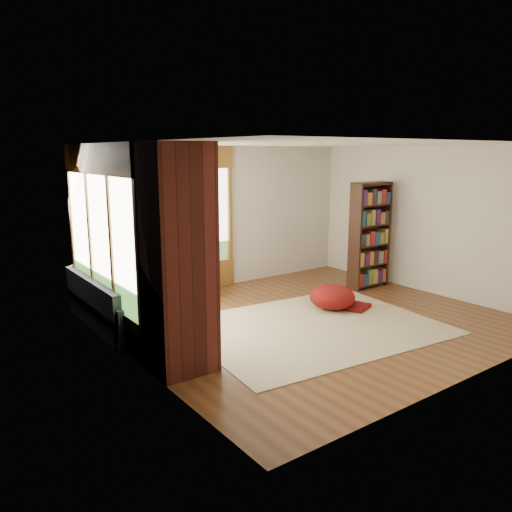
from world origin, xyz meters
TOP-DOWN VIEW (x-y plane):
  - floor at (0.00, 0.00)m, footprint 5.50×5.50m
  - ceiling at (0.00, 0.00)m, footprint 5.50×5.50m
  - wall_back at (0.00, 2.50)m, footprint 5.50×0.04m
  - wall_front at (0.00, -2.50)m, footprint 5.50×0.04m
  - wall_left at (-2.75, 0.00)m, footprint 0.04×5.00m
  - wall_right at (2.75, 0.00)m, footprint 0.04×5.00m
  - windows_back at (-1.20, 2.47)m, footprint 2.82×0.10m
  - windows_left at (-2.72, 1.20)m, footprint 0.10×2.62m
  - roller_blind at (-2.69, 2.03)m, footprint 0.03×0.72m
  - brick_chimney at (-2.40, -0.35)m, footprint 0.70×0.70m
  - sectional_sofa at (-1.95, 1.70)m, footprint 2.20×2.20m
  - area_rug at (-0.19, -0.24)m, footprint 3.75×3.01m
  - bookshelf at (2.14, 0.80)m, footprint 0.84×0.28m
  - pouf at (0.65, 0.23)m, footprint 0.88×0.88m
  - dog_tan at (-1.85, 1.75)m, footprint 0.95×0.76m
  - dog_brindle at (-1.97, 1.11)m, footprint 0.62×0.85m
  - throw_pillows at (-1.86, 1.75)m, footprint 1.98×1.68m

SIDE VIEW (x-z plane):
  - floor at x=0.00m, z-range 0.00..0.00m
  - area_rug at x=-0.19m, z-range 0.00..0.01m
  - pouf at x=0.65m, z-range 0.01..0.41m
  - sectional_sofa at x=-1.95m, z-range -0.10..0.70m
  - dog_brindle at x=-1.97m, z-range 0.54..0.97m
  - dog_tan at x=-1.85m, z-range 0.54..1.00m
  - throw_pillows at x=-1.86m, z-range 0.56..1.01m
  - bookshelf at x=2.14m, z-range 0.00..1.96m
  - wall_back at x=0.00m, z-range 0.00..2.60m
  - wall_front at x=0.00m, z-range 0.00..2.60m
  - wall_left at x=-2.75m, z-range 0.00..2.60m
  - wall_right at x=2.75m, z-range 0.00..2.60m
  - brick_chimney at x=-2.40m, z-range 0.00..2.60m
  - windows_back at x=-1.20m, z-range 0.40..2.30m
  - windows_left at x=-2.72m, z-range 0.40..2.30m
  - roller_blind at x=-2.69m, z-range 1.30..2.20m
  - ceiling at x=0.00m, z-range 2.60..2.60m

